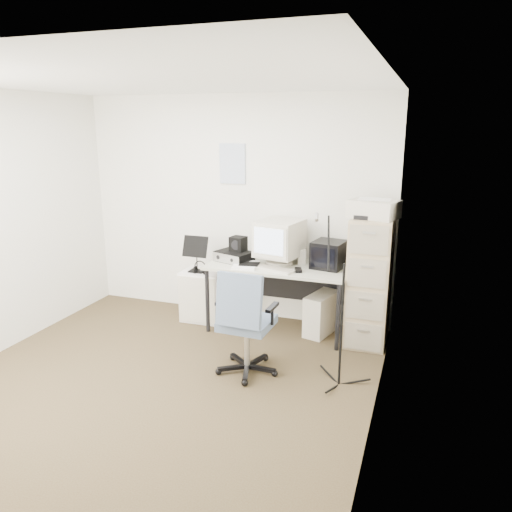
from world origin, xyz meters
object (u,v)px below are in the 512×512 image
(office_chair, at_px, (247,321))
(side_cart, at_px, (204,295))
(filing_cabinet, at_px, (370,281))
(desk, at_px, (278,298))

(office_chair, xyz_separation_m, side_cart, (-0.90, 1.02, -0.20))
(filing_cabinet, bearing_deg, side_cart, -179.48)
(filing_cabinet, bearing_deg, office_chair, -131.98)
(filing_cabinet, height_order, office_chair, filing_cabinet)
(desk, relative_size, office_chair, 1.52)
(side_cart, bearing_deg, office_chair, -50.28)
(filing_cabinet, relative_size, side_cart, 2.26)
(filing_cabinet, relative_size, office_chair, 1.32)
(office_chair, distance_m, side_cart, 1.38)
(filing_cabinet, height_order, side_cart, filing_cabinet)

